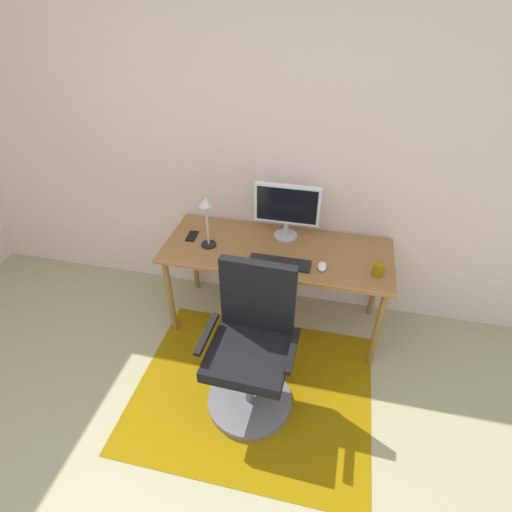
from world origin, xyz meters
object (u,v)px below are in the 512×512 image
object	(u,v)px
desk	(277,257)
cell_phone	(192,236)
office_chair	(251,355)
keyboard	(280,263)
desk_lamp	(206,214)
monitor	(287,207)
computer_mouse	(322,267)
coffee_cup	(378,269)

from	to	relation	value
desk	cell_phone	bearing A→B (deg)	177.98
desk	office_chair	distance (m)	0.78
keyboard	desk_lamp	xyz separation A→B (m)	(-0.55, 0.11, 0.26)
monitor	cell_phone	distance (m)	0.75
monitor	keyboard	xyz separation A→B (m)	(0.02, -0.36, -0.24)
computer_mouse	desk_lamp	world-z (taller)	desk_lamp
desk_lamp	office_chair	size ratio (longest dim) A/B	0.38
desk	cell_phone	distance (m)	0.67
desk_lamp	keyboard	bearing A→B (deg)	-11.08
keyboard	cell_phone	xyz separation A→B (m)	(-0.71, 0.19, -0.00)
computer_mouse	desk	bearing A→B (deg)	155.16
keyboard	coffee_cup	world-z (taller)	coffee_cup
computer_mouse	desk_lamp	distance (m)	0.88
cell_phone	office_chair	distance (m)	1.05
cell_phone	monitor	bearing A→B (deg)	9.79
computer_mouse	coffee_cup	world-z (taller)	coffee_cup
keyboard	computer_mouse	world-z (taller)	computer_mouse
monitor	coffee_cup	world-z (taller)	monitor
computer_mouse	coffee_cup	xyz separation A→B (m)	(0.37, 0.01, 0.03)
computer_mouse	cell_phone	bearing A→B (deg)	169.77
desk	computer_mouse	xyz separation A→B (m)	(0.34, -0.16, 0.08)
monitor	desk_lamp	distance (m)	0.59
desk	computer_mouse	distance (m)	0.38
keyboard	cell_phone	bearing A→B (deg)	164.86
desk	desk_lamp	size ratio (longest dim) A/B	4.23
monitor	computer_mouse	world-z (taller)	monitor
desk	cell_phone	size ratio (longest dim) A/B	11.84
keyboard	computer_mouse	size ratio (longest dim) A/B	4.13
desk	coffee_cup	size ratio (longest dim) A/B	17.85
keyboard	office_chair	world-z (taller)	office_chair
desk	desk_lamp	xyz separation A→B (m)	(-0.50, -0.06, 0.33)
desk	coffee_cup	xyz separation A→B (m)	(0.71, -0.15, 0.11)
desk	office_chair	size ratio (longest dim) A/B	1.61
monitor	office_chair	bearing A→B (deg)	-92.93
desk	monitor	xyz separation A→B (m)	(0.03, 0.19, 0.32)
keyboard	office_chair	size ratio (longest dim) A/B	0.42
monitor	keyboard	bearing A→B (deg)	-87.09
cell_phone	desk_lamp	bearing A→B (deg)	-31.22
keyboard	desk_lamp	size ratio (longest dim) A/B	1.10
office_chair	desk_lamp	bearing A→B (deg)	127.00
cell_phone	computer_mouse	bearing A→B (deg)	-13.82
cell_phone	office_chair	xyz separation A→B (m)	(0.65, -0.77, -0.31)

